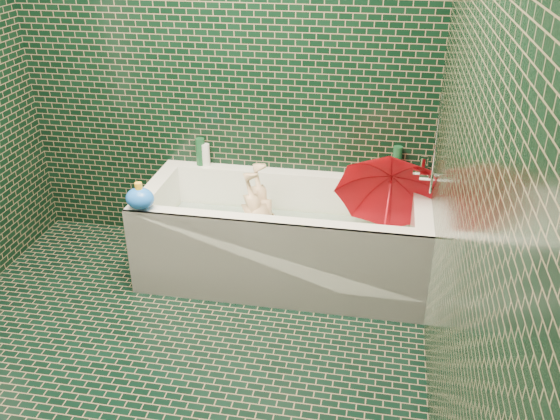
% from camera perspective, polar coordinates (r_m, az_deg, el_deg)
% --- Properties ---
extents(floor, '(2.80, 2.80, 0.00)m').
position_cam_1_polar(floor, '(3.08, -11.71, -15.45)').
color(floor, black).
rests_on(floor, ground).
extents(wall_back, '(2.80, 0.00, 2.80)m').
position_cam_1_polar(wall_back, '(3.69, -5.63, 14.49)').
color(wall_back, black).
rests_on(wall_back, floor).
extents(wall_right, '(0.00, 2.80, 2.80)m').
position_cam_1_polar(wall_right, '(2.24, 17.64, 4.63)').
color(wall_right, black).
rests_on(wall_right, floor).
extents(bathtub, '(1.70, 0.75, 0.55)m').
position_cam_1_polar(bathtub, '(3.62, 0.34, -3.38)').
color(bathtub, white).
rests_on(bathtub, floor).
extents(bath_mat, '(1.35, 0.47, 0.01)m').
position_cam_1_polar(bath_mat, '(3.67, 0.38, -3.99)').
color(bath_mat, '#46D129').
rests_on(bath_mat, bathtub).
extents(water, '(1.48, 0.53, 0.00)m').
position_cam_1_polar(water, '(3.60, 0.39, -2.03)').
color(water, silver).
rests_on(water, bathtub).
extents(faucet, '(0.18, 0.19, 0.55)m').
position_cam_1_polar(faucet, '(3.35, 14.27, 3.78)').
color(faucet, silver).
rests_on(faucet, wall_right).
extents(child, '(0.86, 0.46, 0.29)m').
position_cam_1_polar(child, '(3.58, -1.68, -1.99)').
color(child, '#D3AB84').
rests_on(child, bathtub).
extents(umbrella, '(0.80, 0.86, 0.91)m').
position_cam_1_polar(umbrella, '(3.39, 10.29, 0.26)').
color(umbrella, red).
rests_on(umbrella, bathtub).
extents(soap_bottle_a, '(0.13, 0.13, 0.26)m').
position_cam_1_polar(soap_bottle_a, '(3.75, 11.92, 2.91)').
color(soap_bottle_a, white).
rests_on(soap_bottle_a, bathtub).
extents(soap_bottle_b, '(0.10, 0.10, 0.18)m').
position_cam_1_polar(soap_bottle_b, '(3.71, 12.90, 2.51)').
color(soap_bottle_b, '#421F77').
rests_on(soap_bottle_b, bathtub).
extents(soap_bottle_c, '(0.15, 0.15, 0.16)m').
position_cam_1_polar(soap_bottle_c, '(3.72, 10.93, 2.80)').
color(soap_bottle_c, '#124123').
rests_on(soap_bottle_c, bathtub).
extents(bottle_right_tall, '(0.07, 0.07, 0.22)m').
position_cam_1_polar(bottle_right_tall, '(3.69, 11.16, 4.44)').
color(bottle_right_tall, '#124123').
rests_on(bottle_right_tall, bathtub).
extents(bottle_right_pump, '(0.06, 0.06, 0.17)m').
position_cam_1_polar(bottle_right_pump, '(3.68, 13.62, 3.71)').
color(bottle_right_pump, silver).
rests_on(bottle_right_pump, bathtub).
extents(bottle_left_tall, '(0.08, 0.08, 0.18)m').
position_cam_1_polar(bottle_left_tall, '(3.88, -7.66, 5.59)').
color(bottle_left_tall, '#124123').
rests_on(bottle_left_tall, bathtub).
extents(bottle_left_short, '(0.07, 0.07, 0.15)m').
position_cam_1_polar(bottle_left_short, '(3.87, -7.15, 5.29)').
color(bottle_left_short, white).
rests_on(bottle_left_short, bathtub).
extents(rubber_duck, '(0.12, 0.09, 0.10)m').
position_cam_1_polar(rubber_duck, '(3.69, 9.08, 3.50)').
color(rubber_duck, '#FAAC19').
rests_on(rubber_duck, bathtub).
extents(bath_toy, '(0.20, 0.18, 0.16)m').
position_cam_1_polar(bath_toy, '(3.36, -13.33, 1.12)').
color(bath_toy, blue).
rests_on(bath_toy, bathtub).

